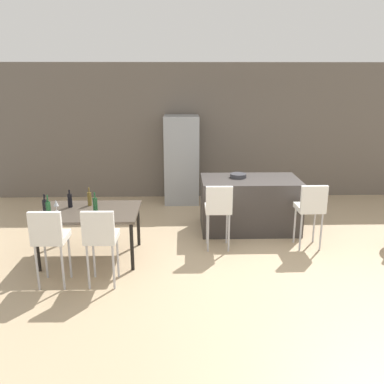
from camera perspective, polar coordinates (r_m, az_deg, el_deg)
The scene contains 16 objects.
ground_plane at distance 6.40m, azimuth 6.21°, elevation -8.34°, with size 10.00×10.00×0.00m, color tan.
back_wall at distance 8.98m, azimuth 3.91°, elevation 8.46°, with size 10.00×0.12×2.90m, color #665B51.
kitchen_island at distance 7.19m, azimuth 8.08°, elevation -1.71°, with size 1.68×0.94×0.92m, color #383330.
bar_chair_left at distance 6.23m, azimuth 3.74°, elevation -2.08°, with size 0.40×0.40×1.05m.
bar_chair_middle at distance 6.51m, azimuth 16.37°, elevation -1.90°, with size 0.41×0.41×1.05m.
dining_table at distance 6.12m, azimuth -14.16°, elevation -3.08°, with size 1.42×0.99×0.74m.
dining_chair_near at distance 5.42m, azimuth -19.41°, elevation -5.81°, with size 0.41×0.41×1.05m.
dining_chair_far at distance 5.26m, azimuth -12.74°, elevation -5.94°, with size 0.41×0.41×1.05m.
wine_bottle_far at distance 6.30m, azimuth -14.21°, elevation -0.91°, with size 0.06×0.06×0.28m.
wine_bottle_corner at distance 5.83m, azimuth -19.51°, elevation -2.46°, with size 0.06×0.06×0.35m.
wine_bottle_left at distance 5.92m, azimuth -13.44°, elevation -1.84°, with size 0.06×0.06×0.31m.
wine_bottle_inner at distance 6.30m, azimuth -16.79°, elevation -1.13°, with size 0.07×0.07×0.27m.
wine_bottle_right at distance 6.00m, azimuth -19.93°, elevation -2.09°, with size 0.07×0.07×0.32m.
wine_glass_middle at distance 6.15m, azimuth -18.57°, elevation -1.51°, with size 0.07×0.07×0.17m.
refrigerator at distance 8.59m, azimuth -1.47°, elevation 4.56°, with size 0.72×0.68×1.84m, color #939699.
fruit_bowl at distance 7.11m, azimuth 6.51°, elevation 2.30°, with size 0.28×0.28×0.07m, color #333338.
Camera 1 is at (-0.84, -5.77, 2.64)m, focal length 37.94 mm.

